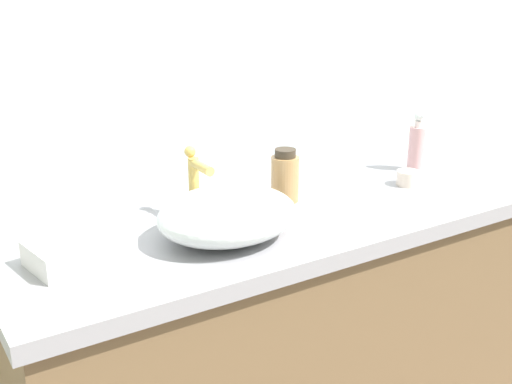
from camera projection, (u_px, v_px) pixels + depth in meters
bathroom_wall_rear at (252, 38)px, 1.76m from camera, size 6.00×0.06×2.60m
vanity_counter at (283, 366)px, 1.76m from camera, size 1.44×0.52×0.91m
wall_mirror_panel at (232, 19)px, 1.67m from camera, size 1.32×0.01×0.90m
sink_basin at (228, 215)px, 1.44m from camera, size 0.33×0.27×0.11m
faucet at (195, 177)px, 1.55m from camera, size 0.03×0.12×0.17m
soap_dispenser at (417, 146)px, 1.92m from camera, size 0.05×0.05×0.18m
lotion_bottle at (285, 177)px, 1.67m from camera, size 0.07×0.07×0.14m
candle_jar at (408, 178)px, 1.80m from camera, size 0.06×0.06×0.04m
folded_hand_towel at (79, 249)px, 1.34m from camera, size 0.22×0.16×0.05m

